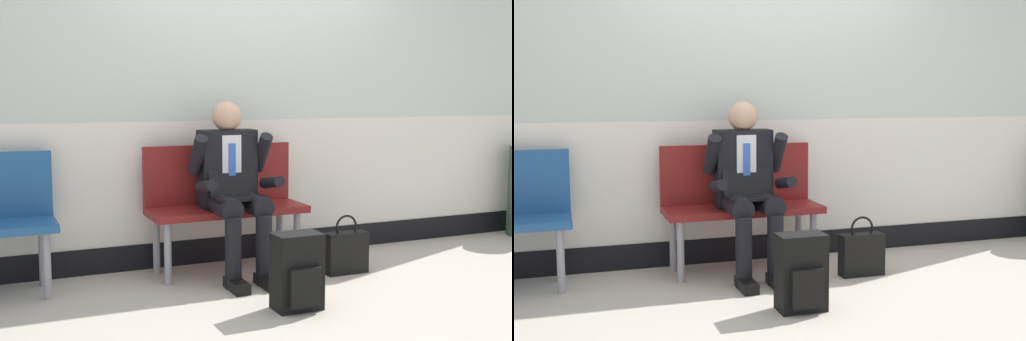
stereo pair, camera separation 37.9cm
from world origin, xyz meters
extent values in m
plane|color=#B2A899|center=(0.00, 0.00, 0.00)|extent=(18.00, 18.00, 0.00)
cube|color=beige|center=(0.00, 0.76, 1.93)|extent=(5.51, 0.12, 1.70)
cube|color=silver|center=(0.00, 0.76, 0.63)|extent=(5.51, 0.12, 0.89)
cube|color=black|center=(0.00, 0.76, 0.09)|extent=(5.51, 0.14, 0.19)
cube|color=maroon|center=(-0.28, 0.41, 0.45)|extent=(1.13, 0.42, 0.05)
cube|color=maroon|center=(-0.28, 0.59, 0.69)|extent=(1.13, 0.04, 0.43)
cylinder|color=gray|center=(-0.76, 0.26, 0.21)|extent=(0.05, 0.05, 0.42)
cylinder|color=gray|center=(-0.76, 0.56, 0.21)|extent=(0.05, 0.05, 0.42)
cylinder|color=gray|center=(0.21, 0.26, 0.21)|extent=(0.05, 0.05, 0.42)
cylinder|color=gray|center=(0.21, 0.56, 0.21)|extent=(0.05, 0.05, 0.42)
cylinder|color=gray|center=(-1.54, 0.26, 0.21)|extent=(0.05, 0.05, 0.42)
cylinder|color=gray|center=(-1.54, 0.56, 0.21)|extent=(0.05, 0.05, 0.42)
cylinder|color=black|center=(-0.39, 0.20, 0.52)|extent=(0.15, 0.40, 0.15)
cylinder|color=black|center=(-0.39, 0.01, 0.24)|extent=(0.11, 0.11, 0.47)
cube|color=black|center=(-0.39, -0.05, 0.04)|extent=(0.10, 0.26, 0.07)
cylinder|color=black|center=(-0.17, 0.20, 0.52)|extent=(0.15, 0.40, 0.15)
cylinder|color=black|center=(-0.17, 0.01, 0.24)|extent=(0.11, 0.11, 0.47)
cube|color=black|center=(-0.17, -0.05, 0.04)|extent=(0.10, 0.26, 0.07)
cube|color=black|center=(-0.28, 0.41, 0.75)|extent=(0.40, 0.18, 0.55)
cube|color=silver|center=(-0.28, 0.31, 0.80)|extent=(0.14, 0.01, 0.39)
cube|color=blue|center=(-0.28, 0.30, 0.77)|extent=(0.05, 0.01, 0.33)
sphere|color=tan|center=(-0.28, 0.41, 1.12)|extent=(0.21, 0.21, 0.21)
cylinder|color=black|center=(-0.52, 0.34, 0.86)|extent=(0.09, 0.25, 0.30)
cylinder|color=black|center=(-0.52, 0.17, 0.67)|extent=(0.08, 0.27, 0.12)
cylinder|color=black|center=(-0.04, 0.34, 0.86)|extent=(0.09, 0.25, 0.30)
cylinder|color=black|center=(-0.04, 0.17, 0.67)|extent=(0.08, 0.27, 0.12)
cube|color=black|center=(-0.28, 0.17, 0.57)|extent=(0.35, 0.22, 0.02)
cube|color=black|center=(-0.28, 0.30, 0.68)|extent=(0.35, 0.08, 0.21)
cube|color=black|center=(-0.19, -0.53, 0.23)|extent=(0.28, 0.18, 0.46)
cube|color=black|center=(-0.19, -0.64, 0.16)|extent=(0.20, 0.04, 0.23)
cube|color=black|center=(0.48, 0.03, 0.15)|extent=(0.32, 0.12, 0.30)
torus|color=black|center=(0.48, 0.03, 0.34)|extent=(0.17, 0.02, 0.17)
camera|label=1|loc=(-1.90, -3.90, 1.29)|focal=45.79mm
camera|label=2|loc=(-1.54, -4.04, 1.29)|focal=45.79mm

